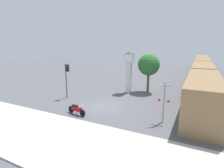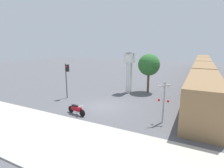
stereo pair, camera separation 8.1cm
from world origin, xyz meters
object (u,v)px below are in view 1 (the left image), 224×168
(street_tree, at_px, (149,65))
(motorcycle, at_px, (77,110))
(railroad_crossing_signal, at_px, (164,100))
(traffic_light, at_px, (67,75))
(freight_train, at_px, (202,70))
(clock_tower, at_px, (129,66))

(street_tree, bearing_deg, motorcycle, -108.78)
(motorcycle, distance_m, railroad_crossing_signal, 7.63)
(traffic_light, distance_m, street_tree, 10.46)
(motorcycle, relative_size, freight_train, 0.04)
(motorcycle, height_order, traffic_light, traffic_light)
(freight_train, relative_size, traffic_light, 11.58)
(clock_tower, relative_size, freight_train, 0.11)
(traffic_light, distance_m, railroad_crossing_signal, 11.53)
(traffic_light, relative_size, railroad_crossing_signal, 1.20)
(freight_train, height_order, street_tree, street_tree)
(motorcycle, height_order, freight_train, freight_train)
(motorcycle, relative_size, clock_tower, 0.40)
(traffic_light, bearing_deg, street_tree, 42.65)
(traffic_light, bearing_deg, motorcycle, -41.45)
(motorcycle, xyz_separation_m, freight_train, (10.07, 23.59, 1.24))
(clock_tower, height_order, street_tree, clock_tower)
(railroad_crossing_signal, bearing_deg, street_tree, 112.41)
(clock_tower, bearing_deg, freight_train, 58.93)
(railroad_crossing_signal, height_order, street_tree, street_tree)
(railroad_crossing_signal, xyz_separation_m, street_tree, (-3.67, 8.90, 1.77))
(motorcycle, height_order, clock_tower, clock_tower)
(clock_tower, height_order, traffic_light, clock_tower)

